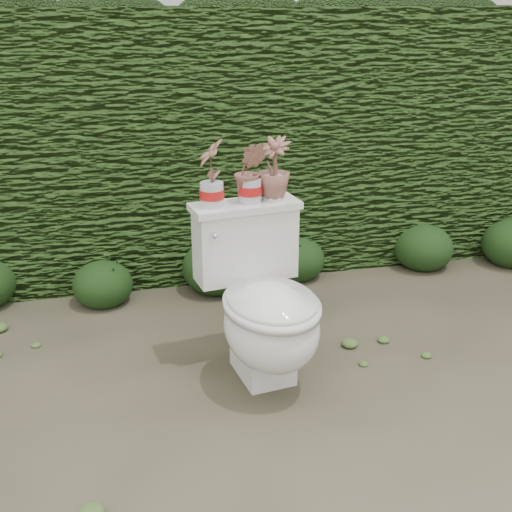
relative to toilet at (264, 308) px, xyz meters
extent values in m
plane|color=brown|center=(0.22, 0.00, -0.36)|extent=(60.00, 60.00, 0.00)
cube|color=#375B1E|center=(0.22, 1.60, 0.44)|extent=(8.00, 1.00, 1.60)
cube|color=silver|center=(0.00, 0.02, -0.26)|extent=(0.26, 0.33, 0.20)
ellipsoid|color=silver|center=(0.01, -0.08, -0.06)|extent=(0.48, 0.56, 0.39)
cube|color=silver|center=(-0.03, 0.24, 0.22)|extent=(0.49, 0.23, 0.34)
cube|color=silver|center=(-0.03, 0.24, 0.40)|extent=(0.52, 0.26, 0.03)
cylinder|color=silver|center=(-0.20, 0.12, 0.32)|extent=(0.03, 0.06, 0.02)
sphere|color=silver|center=(-0.20, 0.09, 0.32)|extent=(0.03, 0.03, 0.03)
imported|color=#28621E|center=(-0.19, 0.22, 0.56)|extent=(0.11, 0.16, 0.29)
imported|color=#28621E|center=(-0.01, 0.24, 0.55)|extent=(0.18, 0.16, 0.26)
imported|color=#28621E|center=(0.10, 0.26, 0.56)|extent=(0.22, 0.22, 0.27)
ellipsoid|color=#1F3C15|center=(-0.71, 0.99, -0.22)|extent=(0.34, 0.34, 0.28)
ellipsoid|color=#1F3C15|center=(-0.04, 1.02, -0.19)|extent=(0.42, 0.42, 0.34)
ellipsoid|color=#1F3C15|center=(0.48, 1.09, -0.21)|extent=(0.36, 0.36, 0.29)
ellipsoid|color=#1F3C15|center=(1.34, 1.06, -0.20)|extent=(0.39, 0.39, 0.31)
camera|label=1|loc=(-0.63, -2.49, 1.27)|focal=45.00mm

